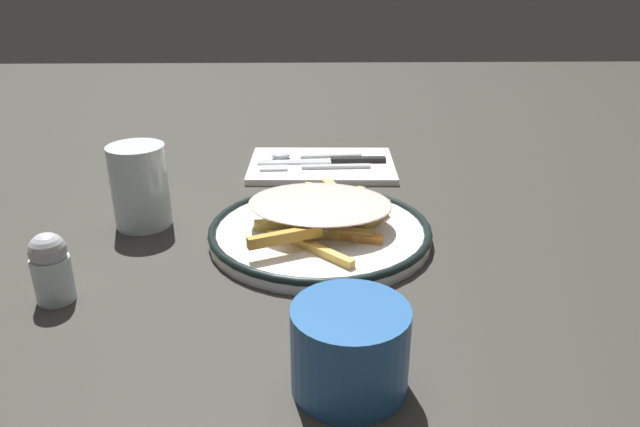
{
  "coord_description": "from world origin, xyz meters",
  "views": [
    {
      "loc": [
        -0.66,
        0.01,
        0.32
      ],
      "look_at": [
        0.0,
        0.0,
        0.03
      ],
      "focal_mm": 33.27,
      "sensor_mm": 36.0,
      "label": 1
    }
  ],
  "objects_px": {
    "salt_shaker": "(51,268)",
    "napkin": "(322,165)",
    "water_glass": "(140,186)",
    "coffee_mug": "(350,348)",
    "plate": "(320,232)",
    "spoon": "(301,156)",
    "fries_heap": "(324,210)",
    "knife": "(333,161)",
    "fork": "(314,167)"
  },
  "relations": [
    {
      "from": "fork",
      "to": "salt_shaker",
      "type": "height_order",
      "value": "salt_shaker"
    },
    {
      "from": "napkin",
      "to": "spoon",
      "type": "bearing_deg",
      "value": 53.94
    },
    {
      "from": "water_glass",
      "to": "coffee_mug",
      "type": "xyz_separation_m",
      "value": [
        -0.32,
        -0.25,
        -0.02
      ]
    },
    {
      "from": "water_glass",
      "to": "salt_shaker",
      "type": "distance_m",
      "value": 0.19
    },
    {
      "from": "plate",
      "to": "salt_shaker",
      "type": "relative_size",
      "value": 3.68
    },
    {
      "from": "spoon",
      "to": "water_glass",
      "type": "distance_m",
      "value": 0.32
    },
    {
      "from": "coffee_mug",
      "to": "salt_shaker",
      "type": "xyz_separation_m",
      "value": [
        0.14,
        0.29,
        0.0
      ]
    },
    {
      "from": "spoon",
      "to": "salt_shaker",
      "type": "relative_size",
      "value": 2.06
    },
    {
      "from": "fork",
      "to": "knife",
      "type": "height_order",
      "value": "knife"
    },
    {
      "from": "fries_heap",
      "to": "fork",
      "type": "bearing_deg",
      "value": 2.27
    },
    {
      "from": "plate",
      "to": "fries_heap",
      "type": "xyz_separation_m",
      "value": [
        0.01,
        -0.01,
        0.03
      ]
    },
    {
      "from": "plate",
      "to": "spoon",
      "type": "distance_m",
      "value": 0.29
    },
    {
      "from": "napkin",
      "to": "coffee_mug",
      "type": "xyz_separation_m",
      "value": [
        -0.53,
        -0.01,
        0.03
      ]
    },
    {
      "from": "knife",
      "to": "spoon",
      "type": "distance_m",
      "value": 0.06
    },
    {
      "from": "fork",
      "to": "coffee_mug",
      "type": "height_order",
      "value": "coffee_mug"
    },
    {
      "from": "napkin",
      "to": "spoon",
      "type": "height_order",
      "value": "spoon"
    },
    {
      "from": "napkin",
      "to": "salt_shaker",
      "type": "height_order",
      "value": "salt_shaker"
    },
    {
      "from": "plate",
      "to": "fries_heap",
      "type": "height_order",
      "value": "fries_heap"
    },
    {
      "from": "napkin",
      "to": "spoon",
      "type": "relative_size",
      "value": 1.54
    },
    {
      "from": "fork",
      "to": "napkin",
      "type": "bearing_deg",
      "value": -23.21
    },
    {
      "from": "fork",
      "to": "knife",
      "type": "relative_size",
      "value": 0.84
    },
    {
      "from": "napkin",
      "to": "knife",
      "type": "relative_size",
      "value": 1.12
    },
    {
      "from": "plate",
      "to": "water_glass",
      "type": "xyz_separation_m",
      "value": [
        0.05,
        0.23,
        0.04
      ]
    },
    {
      "from": "knife",
      "to": "salt_shaker",
      "type": "relative_size",
      "value": 2.83
    },
    {
      "from": "coffee_mug",
      "to": "salt_shaker",
      "type": "bearing_deg",
      "value": 64.57
    },
    {
      "from": "fork",
      "to": "salt_shaker",
      "type": "bearing_deg",
      "value": 144.07
    },
    {
      "from": "fries_heap",
      "to": "coffee_mug",
      "type": "distance_m",
      "value": 0.28
    },
    {
      "from": "fries_heap",
      "to": "fork",
      "type": "xyz_separation_m",
      "value": [
        0.23,
        0.01,
        -0.02
      ]
    },
    {
      "from": "napkin",
      "to": "knife",
      "type": "bearing_deg",
      "value": -88.83
    },
    {
      "from": "fork",
      "to": "water_glass",
      "type": "relative_size",
      "value": 1.66
    },
    {
      "from": "fork",
      "to": "coffee_mug",
      "type": "bearing_deg",
      "value": -177.59
    },
    {
      "from": "fries_heap",
      "to": "napkin",
      "type": "bearing_deg",
      "value": -0.71
    },
    {
      "from": "knife",
      "to": "water_glass",
      "type": "xyz_separation_m",
      "value": [
        -0.21,
        0.26,
        0.04
      ]
    },
    {
      "from": "fries_heap",
      "to": "water_glass",
      "type": "xyz_separation_m",
      "value": [
        0.04,
        0.23,
        0.02
      ]
    },
    {
      "from": "napkin",
      "to": "coffee_mug",
      "type": "distance_m",
      "value": 0.54
    },
    {
      "from": "fries_heap",
      "to": "fork",
      "type": "relative_size",
      "value": 1.22
    },
    {
      "from": "plate",
      "to": "fork",
      "type": "relative_size",
      "value": 1.55
    },
    {
      "from": "fries_heap",
      "to": "napkin",
      "type": "relative_size",
      "value": 0.92
    },
    {
      "from": "napkin",
      "to": "plate",
      "type": "bearing_deg",
      "value": 178.14
    },
    {
      "from": "knife",
      "to": "water_glass",
      "type": "distance_m",
      "value": 0.34
    },
    {
      "from": "salt_shaker",
      "to": "napkin",
      "type": "bearing_deg",
      "value": -35.13
    },
    {
      "from": "spoon",
      "to": "water_glass",
      "type": "height_order",
      "value": "water_glass"
    },
    {
      "from": "plate",
      "to": "napkin",
      "type": "relative_size",
      "value": 1.16
    },
    {
      "from": "water_glass",
      "to": "fries_heap",
      "type": "bearing_deg",
      "value": -100.14
    },
    {
      "from": "knife",
      "to": "napkin",
      "type": "bearing_deg",
      "value": 91.17
    },
    {
      "from": "knife",
      "to": "salt_shaker",
      "type": "bearing_deg",
      "value": 143.11
    },
    {
      "from": "fork",
      "to": "water_glass",
      "type": "height_order",
      "value": "water_glass"
    },
    {
      "from": "fork",
      "to": "salt_shaker",
      "type": "xyz_separation_m",
      "value": [
        -0.37,
        0.27,
        0.02
      ]
    },
    {
      "from": "knife",
      "to": "water_glass",
      "type": "height_order",
      "value": "water_glass"
    },
    {
      "from": "plate",
      "to": "spoon",
      "type": "xyz_separation_m",
      "value": [
        0.29,
        0.03,
        0.0
      ]
    }
  ]
}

